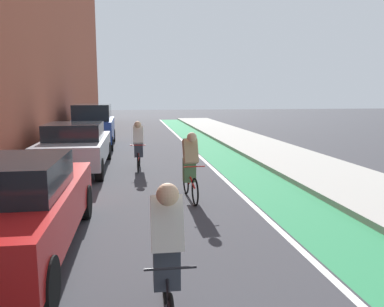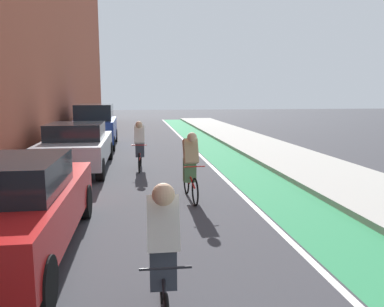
{
  "view_description": "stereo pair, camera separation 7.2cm",
  "coord_description": "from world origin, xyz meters",
  "px_view_note": "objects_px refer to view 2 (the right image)",
  "views": [
    {
      "loc": [
        -0.69,
        5.08,
        2.43
      ],
      "look_at": [
        0.53,
        13.05,
        1.18
      ],
      "focal_mm": 35.84,
      "sensor_mm": 36.0,
      "label": 1
    },
    {
      "loc": [
        -0.62,
        5.07,
        2.43
      ],
      "look_at": [
        0.53,
        13.05,
        1.18
      ],
      "focal_mm": 35.84,
      "sensor_mm": 36.0,
      "label": 2
    }
  ],
  "objects_px": {
    "parked_suv_blue": "(96,125)",
    "parked_sedan_silver": "(78,146)",
    "parked_sedan_red": "(9,206)",
    "cyclist_trailing": "(190,164)",
    "cyclist_far": "(140,145)",
    "cyclist_mid": "(163,254)"
  },
  "relations": [
    {
      "from": "parked_suv_blue",
      "to": "parked_sedan_silver",
      "type": "bearing_deg",
      "value": -90.01
    },
    {
      "from": "parked_sedan_silver",
      "to": "cyclist_trailing",
      "type": "bearing_deg",
      "value": -52.53
    },
    {
      "from": "cyclist_mid",
      "to": "cyclist_far",
      "type": "xyz_separation_m",
      "value": [
        -0.16,
        8.7,
        -0.0
      ]
    },
    {
      "from": "parked_sedan_red",
      "to": "cyclist_far",
      "type": "height_order",
      "value": "cyclist_far"
    },
    {
      "from": "parked_sedan_silver",
      "to": "cyclist_far",
      "type": "height_order",
      "value": "cyclist_far"
    },
    {
      "from": "parked_suv_blue",
      "to": "cyclist_mid",
      "type": "height_order",
      "value": "parked_suv_blue"
    },
    {
      "from": "parked_sedan_red",
      "to": "cyclist_trailing",
      "type": "bearing_deg",
      "value": 41.87
    },
    {
      "from": "cyclist_far",
      "to": "cyclist_trailing",
      "type": "bearing_deg",
      "value": -73.49
    },
    {
      "from": "parked_sedan_silver",
      "to": "cyclist_far",
      "type": "relative_size",
      "value": 2.85
    },
    {
      "from": "parked_suv_blue",
      "to": "cyclist_far",
      "type": "height_order",
      "value": "parked_suv_blue"
    },
    {
      "from": "cyclist_trailing",
      "to": "parked_suv_blue",
      "type": "bearing_deg",
      "value": 107.76
    },
    {
      "from": "cyclist_trailing",
      "to": "cyclist_mid",
      "type": "bearing_deg",
      "value": -101.17
    },
    {
      "from": "cyclist_trailing",
      "to": "parked_sedan_red",
      "type": "bearing_deg",
      "value": -138.13
    },
    {
      "from": "parked_sedan_silver",
      "to": "parked_suv_blue",
      "type": "distance_m",
      "value": 5.67
    },
    {
      "from": "cyclist_trailing",
      "to": "parked_sedan_silver",
      "type": "bearing_deg",
      "value": 127.47
    },
    {
      "from": "parked_sedan_silver",
      "to": "cyclist_mid",
      "type": "distance_m",
      "value": 9.22
    },
    {
      "from": "parked_sedan_red",
      "to": "cyclist_trailing",
      "type": "relative_size",
      "value": 2.69
    },
    {
      "from": "parked_sedan_red",
      "to": "cyclist_trailing",
      "type": "xyz_separation_m",
      "value": [
        3.12,
        2.79,
        0.06
      ]
    },
    {
      "from": "parked_sedan_red",
      "to": "cyclist_mid",
      "type": "xyz_separation_m",
      "value": [
        2.15,
        -2.1,
        0.02
      ]
    },
    {
      "from": "parked_sedan_red",
      "to": "cyclist_far",
      "type": "bearing_deg",
      "value": 73.2
    },
    {
      "from": "cyclist_mid",
      "to": "parked_sedan_silver",
      "type": "bearing_deg",
      "value": 103.48
    },
    {
      "from": "parked_sedan_red",
      "to": "parked_suv_blue",
      "type": "relative_size",
      "value": 1.0
    }
  ]
}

